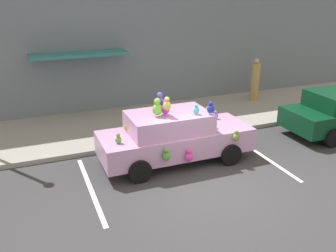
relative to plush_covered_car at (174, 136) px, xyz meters
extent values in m
plane|color=#38383A|center=(0.24, -1.70, -0.81)|extent=(60.00, 60.00, 0.00)
cube|color=gray|center=(0.24, 3.30, -0.73)|extent=(24.00, 4.00, 0.15)
cube|color=slate|center=(0.24, 5.45, 2.39)|extent=(24.00, 0.30, 6.40)
cube|color=#2D7271|center=(-1.82, 4.90, 1.74)|extent=(3.60, 1.10, 0.12)
cube|color=silver|center=(2.70, -0.70, -0.80)|extent=(0.12, 3.60, 0.01)
cube|color=silver|center=(-2.64, -0.70, -0.80)|extent=(0.12, 3.60, 0.01)
cube|color=#C090BD|center=(0.06, 0.01, -0.16)|extent=(4.50, 1.68, 0.68)
cube|color=#C090BD|center=(-0.16, 0.01, 0.46)|extent=(2.34, 1.48, 0.56)
cylinder|color=black|center=(1.46, 0.84, -0.49)|extent=(0.64, 0.22, 0.64)
cylinder|color=black|center=(1.46, -0.83, -0.49)|extent=(0.64, 0.22, 0.64)
cylinder|color=black|center=(-1.33, 0.84, -0.49)|extent=(0.64, 0.22, 0.64)
cylinder|color=black|center=(-1.33, -0.83, -0.49)|extent=(0.64, 0.22, 0.64)
ellipsoid|color=#8163E6|center=(1.62, 0.43, 0.27)|extent=(0.16, 0.13, 0.19)
sphere|color=#8163E6|center=(1.62, 0.43, 0.41)|extent=(0.10, 0.10, 0.10)
ellipsoid|color=#64A342|center=(-1.74, -0.32, 0.28)|extent=(0.17, 0.14, 0.20)
sphere|color=#64A342|center=(-1.74, -0.32, 0.42)|extent=(0.11, 0.11, 0.11)
ellipsoid|color=#73CD3D|center=(-0.57, -0.18, 0.95)|extent=(0.28, 0.23, 0.34)
sphere|color=#73CD3D|center=(-0.57, -0.18, 1.18)|extent=(0.18, 0.18, 0.18)
ellipsoid|color=#192B9A|center=(0.89, -0.55, 0.89)|extent=(0.21, 0.17, 0.25)
sphere|color=#192B9A|center=(0.89, -0.55, 1.06)|extent=(0.13, 0.13, 0.13)
ellipsoid|color=#EE3AAB|center=(0.07, -0.92, -0.29)|extent=(0.22, 0.18, 0.26)
sphere|color=#EE3AAB|center=(0.07, -0.92, -0.11)|extent=(0.14, 0.14, 0.14)
ellipsoid|color=#DA2FBA|center=(-0.33, -0.18, 0.92)|extent=(0.24, 0.20, 0.28)
sphere|color=#DA2FBA|center=(-0.33, -0.18, 1.12)|extent=(0.15, 0.15, 0.15)
ellipsoid|color=#D7B758|center=(-1.26, -0.35, 0.27)|extent=(0.16, 0.13, 0.19)
sphere|color=#D7B758|center=(-1.26, -0.35, 0.40)|extent=(0.10, 0.10, 0.10)
ellipsoid|color=#8549E2|center=(0.83, 0.51, 0.30)|extent=(0.20, 0.17, 0.24)
sphere|color=#8549E2|center=(0.83, 0.51, 0.46)|extent=(0.13, 0.13, 0.13)
ellipsoid|color=#17A364|center=(1.14, -0.22, 0.30)|extent=(0.20, 0.16, 0.24)
sphere|color=#17A364|center=(1.14, -0.22, 0.46)|extent=(0.13, 0.13, 0.13)
ellipsoid|color=#BFBD48|center=(-0.35, -0.33, 1.08)|extent=(0.23, 0.18, 0.27)
sphere|color=#BFBD48|center=(-0.35, -0.33, 1.26)|extent=(0.14, 0.14, 0.14)
ellipsoid|color=#B0362F|center=(0.96, 0.62, 0.28)|extent=(0.17, 0.14, 0.20)
sphere|color=#B0362F|center=(0.96, 0.62, 0.41)|extent=(0.11, 0.11, 0.11)
ellipsoid|color=#4D9633|center=(-0.60, -0.92, -0.15)|extent=(0.22, 0.18, 0.26)
sphere|color=#4D9633|center=(-0.60, -0.92, 0.03)|extent=(0.14, 0.14, 0.14)
ellipsoid|color=olive|center=(1.56, -0.91, 0.07)|extent=(0.20, 0.16, 0.23)
sphere|color=olive|center=(1.56, -0.91, 0.23)|extent=(0.12, 0.12, 0.12)
ellipsoid|color=#9FA610|center=(-1.25, 0.37, 0.33)|extent=(0.25, 0.21, 0.30)
sphere|color=#9FA610|center=(-1.25, 0.37, 0.53)|extent=(0.16, 0.16, 0.16)
ellipsoid|color=#47BDCB|center=(0.51, -0.41, 0.86)|extent=(0.17, 0.14, 0.21)
sphere|color=#47BDCB|center=(0.51, -0.41, 1.00)|extent=(0.11, 0.11, 0.11)
ellipsoid|color=#98500F|center=(-1.19, -0.21, 0.32)|extent=(0.23, 0.19, 0.28)
sphere|color=#98500F|center=(-1.19, -0.21, 0.51)|extent=(0.15, 0.15, 0.15)
ellipsoid|color=#6654D7|center=(-0.42, 0.01, 1.10)|extent=(0.25, 0.20, 0.29)
sphere|color=#6654D7|center=(-0.42, 0.01, 1.30)|extent=(0.16, 0.16, 0.16)
cylinder|color=black|center=(5.22, 0.79, -0.49)|extent=(0.64, 0.22, 0.64)
cylinder|color=black|center=(5.22, -0.98, -0.49)|extent=(0.64, 0.22, 0.64)
ellipsoid|color=beige|center=(2.26, 1.98, -0.42)|extent=(0.37, 0.31, 0.47)
sphere|color=beige|center=(2.26, 1.98, -0.09)|extent=(0.27, 0.27, 0.27)
sphere|color=beige|center=(2.16, 1.98, 0.00)|extent=(0.11, 0.11, 0.11)
sphere|color=beige|center=(2.35, 1.98, 0.00)|extent=(0.11, 0.11, 0.11)
cylinder|color=#AA8D4C|center=(5.62, 4.07, 0.17)|extent=(0.38, 0.38, 1.65)
sphere|color=tan|center=(5.62, 4.07, 1.10)|extent=(0.22, 0.22, 0.22)
camera|label=1|loc=(-3.87, -9.13, 4.09)|focal=38.99mm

